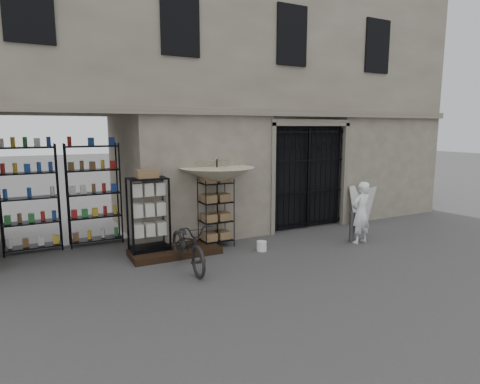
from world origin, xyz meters
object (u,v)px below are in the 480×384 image
wire_rack (216,213)px  shopkeeper (359,243)px  display_cabinet (149,218)px  steel_bollard (352,227)px  white_bucket (262,246)px  market_umbrella (217,171)px  bicycle (189,268)px  easel_sign (362,205)px

wire_rack → shopkeeper: bearing=-44.7°
display_cabinet → wire_rack: bearing=16.2°
steel_bollard → shopkeeper: bearing=-55.8°
white_bucket → shopkeeper: size_ratio=0.15×
steel_bollard → market_umbrella: bearing=158.1°
display_cabinet → bicycle: display_cabinet is taller
bicycle → market_umbrella: bearing=45.4°
display_cabinet → easel_sign: (6.40, 0.03, -0.30)m
market_umbrella → bicycle: size_ratio=1.34×
shopkeeper → easel_sign: bearing=-141.3°
steel_bollard → display_cabinet: bearing=165.8°
shopkeeper → bicycle: bearing=-9.4°
bicycle → display_cabinet: bearing=115.0°
shopkeeper → easel_sign: easel_sign is taller
display_cabinet → steel_bollard: bearing=0.3°
display_cabinet → market_umbrella: (1.70, 0.05, 0.96)m
shopkeeper → easel_sign: (1.44, 1.42, 0.58)m
white_bucket → easel_sign: 4.08m
steel_bollard → bicycle: bearing=178.7°
display_cabinet → white_bucket: display_cabinet is taller
bicycle → wire_rack: bearing=46.4°
white_bucket → bicycle: bicycle is taller
wire_rack → easel_sign: bearing=-21.3°
wire_rack → shopkeeper: wire_rack is taller
display_cabinet → white_bucket: 2.69m
white_bucket → steel_bollard: 2.46m
wire_rack → steel_bollard: 3.46m
white_bucket → steel_bollard: (2.41, -0.41, 0.27)m
display_cabinet → steel_bollard: 5.03m
wire_rack → white_bucket: bearing=-69.0°
shopkeeper → display_cabinet: bearing=-21.6°
display_cabinet → easel_sign: display_cabinet is taller
market_umbrella → easel_sign: market_umbrella is taller
market_umbrella → shopkeeper: bearing=-23.7°
easel_sign → steel_bollard: bearing=-161.6°
steel_bollard → shopkeeper: (0.11, -0.16, -0.38)m
market_umbrella → steel_bollard: (3.16, -1.27, -1.46)m
white_bucket → bicycle: (-1.94, -0.31, -0.11)m
market_umbrella → white_bucket: (0.74, -0.86, -1.73)m
white_bucket → steel_bollard: bearing=-9.7°
easel_sign → display_cabinet: bearing=159.7°
wire_rack → steel_bollard: wire_rack is taller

